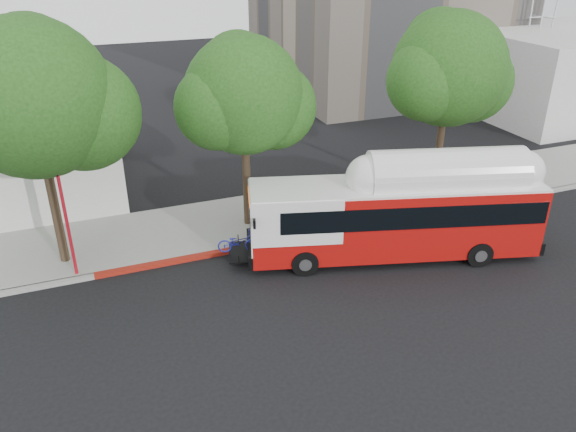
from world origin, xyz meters
name	(u,v)px	position (x,y,z in m)	size (l,w,h in m)	color
ground	(321,288)	(0.00, 0.00, 0.00)	(120.00, 120.00, 0.00)	black
sidewalk	(265,216)	(0.00, 6.50, 0.07)	(60.00, 5.00, 0.15)	gray
curb_strip	(284,241)	(0.00, 3.90, 0.07)	(60.00, 0.30, 0.15)	gray
red_curb_segment	(218,253)	(-3.00, 3.90, 0.08)	(10.00, 0.32, 0.16)	maroon
street_tree_left	(48,103)	(-8.53, 5.56, 6.60)	(6.67, 5.80, 9.74)	#2D2116
street_tree_mid	(253,99)	(-0.59, 6.06, 5.91)	(5.75, 5.00, 8.62)	#2D2116
street_tree_right	(456,73)	(9.44, 5.86, 6.26)	(6.21, 5.40, 9.18)	#2D2116
transit_bus	(396,218)	(3.86, 1.22, 1.74)	(12.70, 5.58, 3.72)	#AC0E0B
signal_pole	(67,223)	(-8.62, 4.23, 2.36)	(0.13, 0.44, 4.61)	red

